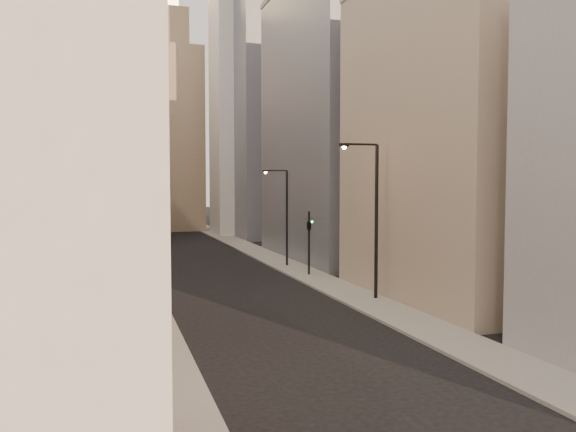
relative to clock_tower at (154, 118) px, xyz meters
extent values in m
cube|color=gray|center=(-5.50, -37.00, -17.56)|extent=(3.00, 140.00, 0.15)
cube|color=gray|center=(7.50, -37.00, -17.56)|extent=(3.00, 140.00, 0.15)
cube|color=black|center=(-6.30, -78.00, -14.03)|extent=(0.80, 0.08, 1.50)
cube|color=black|center=(-6.30, -68.00, -14.23)|extent=(0.70, 0.08, 1.30)
cube|color=tan|center=(-11.00, -66.00, -9.63)|extent=(8.00, 12.00, 16.00)
cube|color=gray|center=(-11.00, -50.00, -7.63)|extent=(8.00, 16.00, 20.00)
cube|color=#937C61|center=(-11.00, -32.00, -9.13)|extent=(8.00, 18.00, 17.00)
cube|color=gray|center=(-11.00, -12.00, -5.63)|extent=(8.00, 20.00, 24.00)
cube|color=tan|center=(13.00, -62.00, -7.63)|extent=(8.00, 16.00, 20.00)
cube|color=gray|center=(13.00, -42.00, -4.63)|extent=(8.00, 20.00, 26.00)
cube|color=gray|center=(19.00, -14.00, 7.37)|extent=(20.00, 22.00, 50.00)
cube|color=#937C61|center=(0.00, 0.00, -3.63)|extent=(14.00, 14.00, 28.00)
cube|color=#937C61|center=(0.00, 0.00, 13.37)|extent=(10.00, 10.00, 6.00)
cube|color=silver|center=(11.00, -14.00, -0.63)|extent=(8.00, 8.00, 34.00)
cylinder|color=black|center=(8.32, -61.28, -12.91)|extent=(0.21, 0.21, 9.44)
cylinder|color=black|center=(7.27, -61.23, -8.19)|extent=(2.10, 0.24, 0.13)
cube|color=black|center=(6.22, -61.17, -8.25)|extent=(0.59, 0.26, 0.19)
sphere|color=#F59D3D|center=(6.22, -61.17, -8.38)|extent=(0.25, 0.25, 0.25)
cylinder|color=black|center=(7.38, -46.33, -13.51)|extent=(0.18, 0.18, 8.24)
cylinder|color=black|center=(6.47, -46.24, -9.39)|extent=(1.83, 0.30, 0.11)
cube|color=black|center=(5.56, -46.14, -9.44)|extent=(0.52, 0.25, 0.16)
sphere|color=#F59D3D|center=(5.56, -46.14, -9.55)|extent=(0.22, 0.22, 0.22)
cylinder|color=black|center=(-4.92, -50.91, -15.13)|extent=(0.16, 0.16, 5.00)
imported|color=black|center=(-4.92, -50.91, -13.43)|extent=(0.46, 0.46, 1.13)
sphere|color=#19E533|center=(-5.17, -50.91, -13.43)|extent=(0.16, 0.16, 0.16)
cylinder|color=black|center=(7.49, -51.59, -15.13)|extent=(0.16, 0.16, 5.00)
imported|color=black|center=(7.49, -51.59, -13.43)|extent=(0.74, 0.74, 1.30)
sphere|color=#19E533|center=(7.74, -51.59, -13.43)|extent=(0.16, 0.16, 0.16)
camera|label=1|loc=(-7.09, -91.89, -10.62)|focal=35.00mm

